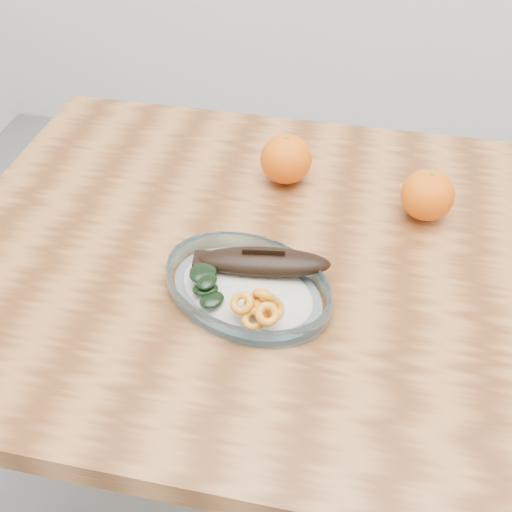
# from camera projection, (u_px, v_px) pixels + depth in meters

# --- Properties ---
(ground) EXTENTS (3.00, 3.00, 0.00)m
(ground) POSITION_uv_depth(u_px,v_px,m) (307.00, 504.00, 1.46)
(ground) COLOR slate
(ground) RESTS_ON ground
(dining_table) EXTENTS (1.20, 0.80, 0.75)m
(dining_table) POSITION_uv_depth(u_px,v_px,m) (329.00, 305.00, 1.03)
(dining_table) COLOR brown
(dining_table) RESTS_ON ground
(plated_meal) EXTENTS (0.58, 0.58, 0.07)m
(plated_meal) POSITION_uv_depth(u_px,v_px,m) (248.00, 285.00, 0.90)
(plated_meal) COLOR white
(plated_meal) RESTS_ON dining_table
(orange_left) EXTENTS (0.09, 0.09, 0.09)m
(orange_left) POSITION_uv_depth(u_px,v_px,m) (286.00, 159.00, 1.09)
(orange_left) COLOR #F74B05
(orange_left) RESTS_ON dining_table
(orange_right) EXTENTS (0.08, 0.08, 0.08)m
(orange_right) POSITION_uv_depth(u_px,v_px,m) (428.00, 195.00, 1.01)
(orange_right) COLOR #F74B05
(orange_right) RESTS_ON dining_table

